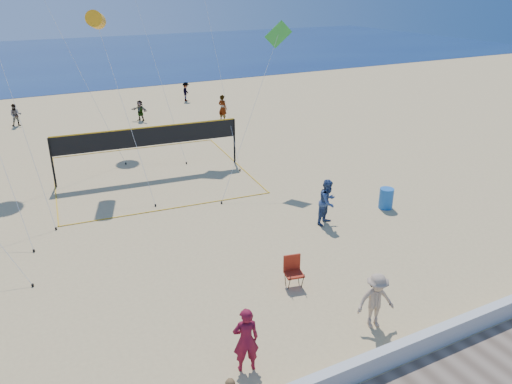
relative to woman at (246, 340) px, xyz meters
name	(u,v)px	position (x,y,z in m)	size (l,w,h in m)	color
ground	(244,331)	(0.61, 1.38, -0.93)	(120.00, 120.00, 0.00)	tan
ocean	(36,59)	(0.61, 63.38, -0.92)	(140.00, 50.00, 0.03)	navy
woman	(246,340)	(0.00, 0.00, 0.00)	(0.68, 0.45, 1.86)	maroon
bystander_a	(328,202)	(6.75, 6.09, 0.03)	(0.94, 0.73, 1.93)	navy
bystander_b	(376,301)	(4.09, -0.13, -0.07)	(1.12, 0.64, 1.73)	tan
far_person_1	(140,111)	(4.37, 26.08, -0.19)	(1.37, 0.44, 1.48)	gray
far_person_2	(223,108)	(9.57, 23.15, 0.03)	(0.70, 0.46, 1.92)	gray
far_person_3	(16,115)	(-3.68, 28.60, -0.16)	(0.75, 0.59, 1.55)	gray
far_person_4	(186,92)	(9.53, 30.69, -0.15)	(1.02, 0.58, 1.57)	gray
camp_chair	(293,269)	(3.10, 2.79, -0.33)	(0.67, 0.79, 1.18)	maroon
trash_barrel	(386,198)	(9.94, 6.14, -0.47)	(0.61, 0.61, 0.92)	#1B5CB1
volleyball_net	(148,142)	(1.88, 15.06, 0.82)	(10.34, 10.21, 2.55)	black
kite_2	(96,20)	(0.22, 16.25, 6.70)	(1.34, 6.29, 8.14)	orange
kite_4	(274,46)	(7.67, 12.36, 5.51)	(5.00, 2.99, 7.63)	green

